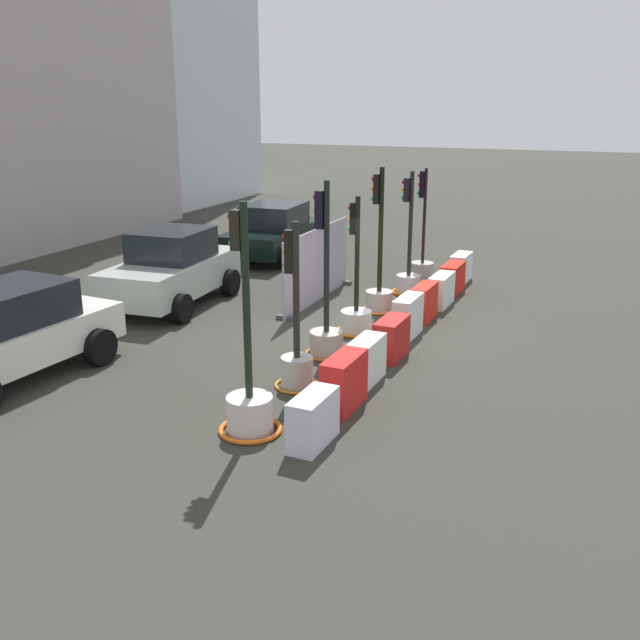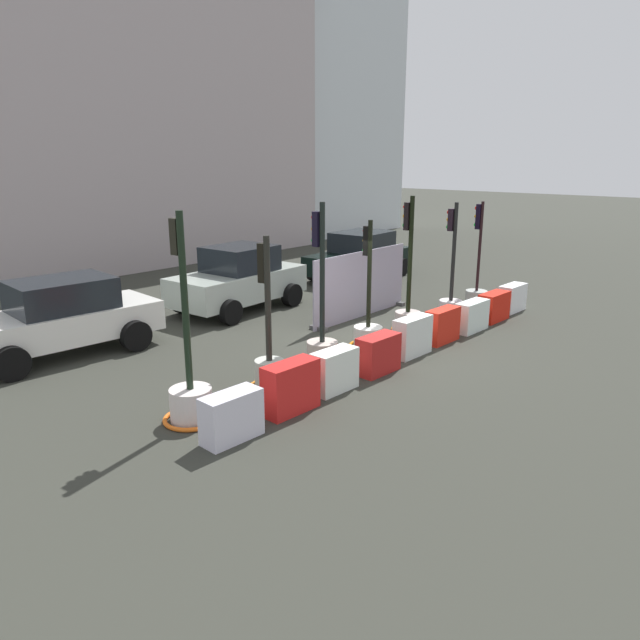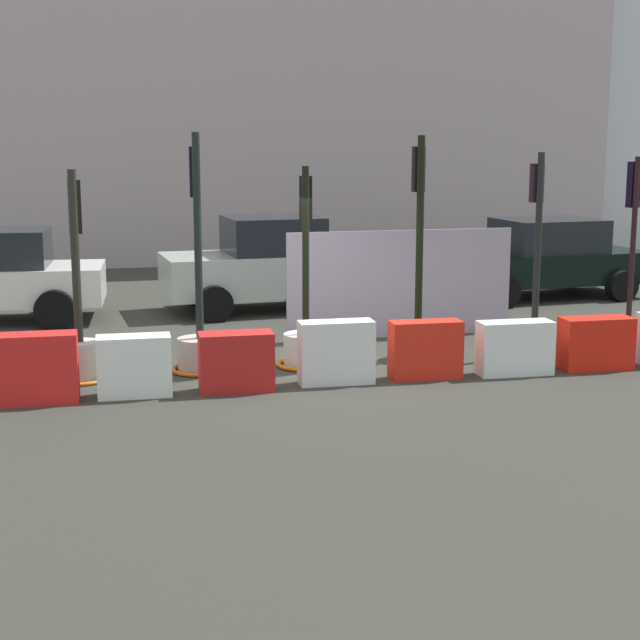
{
  "view_description": "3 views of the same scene",
  "coord_description": "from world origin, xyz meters",
  "px_view_note": "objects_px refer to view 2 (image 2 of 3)",
  "views": [
    {
      "loc": [
        -14.1,
        -4.77,
        4.89
      ],
      "look_at": [
        -2.04,
        0.24,
        0.84
      ],
      "focal_mm": 40.24,
      "sensor_mm": 36.0,
      "label": 1
    },
    {
      "loc": [
        -10.82,
        -7.65,
        4.33
      ],
      "look_at": [
        -2.04,
        0.01,
        1.09
      ],
      "focal_mm": 33.27,
      "sensor_mm": 36.0,
      "label": 2
    },
    {
      "loc": [
        -3.25,
        -13.51,
        3.33
      ],
      "look_at": [
        0.03,
        -0.1,
        0.75
      ],
      "focal_mm": 54.26,
      "sensor_mm": 36.0,
      "label": 3
    }
  ],
  "objects_px": {
    "traffic_light_4": "(408,308)",
    "construction_barrier_4": "(412,336)",
    "construction_barrier_0": "(232,417)",
    "car_black_sedan": "(360,255)",
    "construction_barrier_7": "(494,307)",
    "traffic_light_6": "(477,286)",
    "construction_barrier_3": "(378,354)",
    "traffic_light_1": "(269,359)",
    "traffic_light_2": "(322,338)",
    "traffic_light_0": "(190,392)",
    "traffic_light_3": "(368,329)",
    "construction_barrier_5": "(443,326)",
    "construction_barrier_1": "(291,387)",
    "construction_barrier_8": "(512,298)",
    "traffic_light_5": "(451,299)",
    "car_white_van": "(60,317)",
    "construction_barrier_2": "(334,371)",
    "construction_barrier_6": "(472,316)",
    "car_silver_hatchback": "(239,279)"
  },
  "relations": [
    {
      "from": "construction_barrier_0",
      "to": "car_white_van",
      "type": "relative_size",
      "value": 0.23
    },
    {
      "from": "construction_barrier_1",
      "to": "car_black_sedan",
      "type": "height_order",
      "value": "car_black_sedan"
    },
    {
      "from": "traffic_light_0",
      "to": "construction_barrier_7",
      "type": "distance_m",
      "value": 9.34
    },
    {
      "from": "traffic_light_1",
      "to": "traffic_light_5",
      "type": "distance_m",
      "value": 6.9
    },
    {
      "from": "car_black_sedan",
      "to": "construction_barrier_6",
      "type": "bearing_deg",
      "value": -119.42
    },
    {
      "from": "car_white_van",
      "to": "construction_barrier_5",
      "type": "bearing_deg",
      "value": -43.07
    },
    {
      "from": "traffic_light_3",
      "to": "traffic_light_4",
      "type": "height_order",
      "value": "traffic_light_4"
    },
    {
      "from": "traffic_light_6",
      "to": "construction_barrier_7",
      "type": "relative_size",
      "value": 2.88
    },
    {
      "from": "construction_barrier_6",
      "to": "construction_barrier_8",
      "type": "xyz_separation_m",
      "value": [
        2.59,
        0.06,
        0.0
      ]
    },
    {
      "from": "traffic_light_5",
      "to": "construction_barrier_5",
      "type": "distance_m",
      "value": 2.37
    },
    {
      "from": "traffic_light_0",
      "to": "traffic_light_1",
      "type": "relative_size",
      "value": 1.2
    },
    {
      "from": "construction_barrier_7",
      "to": "car_white_van",
      "type": "bearing_deg",
      "value": 146.14
    },
    {
      "from": "construction_barrier_0",
      "to": "car_silver_hatchback",
      "type": "xyz_separation_m",
      "value": [
        5.57,
        6.13,
        0.51
      ]
    },
    {
      "from": "traffic_light_4",
      "to": "construction_barrier_4",
      "type": "height_order",
      "value": "traffic_light_4"
    },
    {
      "from": "construction_barrier_1",
      "to": "traffic_light_4",
      "type": "bearing_deg",
      "value": 12.41
    },
    {
      "from": "traffic_light_5",
      "to": "construction_barrier_5",
      "type": "height_order",
      "value": "traffic_light_5"
    },
    {
      "from": "traffic_light_6",
      "to": "construction_barrier_3",
      "type": "distance_m",
      "value": 6.64
    },
    {
      "from": "car_black_sedan",
      "to": "construction_barrier_7",
      "type": "bearing_deg",
      "value": -109.75
    },
    {
      "from": "car_silver_hatchback",
      "to": "traffic_light_5",
      "type": "bearing_deg",
      "value": -57.34
    },
    {
      "from": "traffic_light_1",
      "to": "construction_barrier_0",
      "type": "bearing_deg",
      "value": -149.41
    },
    {
      "from": "construction_barrier_5",
      "to": "construction_barrier_7",
      "type": "xyz_separation_m",
      "value": [
        2.62,
        -0.07,
        -0.03
      ]
    },
    {
      "from": "traffic_light_5",
      "to": "traffic_light_4",
      "type": "bearing_deg",
      "value": 173.83
    },
    {
      "from": "construction_barrier_1",
      "to": "construction_barrier_4",
      "type": "xyz_separation_m",
      "value": [
        3.99,
        0.06,
        -0.01
      ]
    },
    {
      "from": "traffic_light_1",
      "to": "traffic_light_4",
      "type": "xyz_separation_m",
      "value": [
        5.05,
        0.13,
        0.01
      ]
    },
    {
      "from": "traffic_light_0",
      "to": "car_silver_hatchback",
      "type": "bearing_deg",
      "value": 42.38
    },
    {
      "from": "traffic_light_2",
      "to": "construction_barrier_4",
      "type": "xyz_separation_m",
      "value": [
        1.74,
        -1.17,
        -0.12
      ]
    },
    {
      "from": "construction_barrier_3",
      "to": "car_black_sedan",
      "type": "height_order",
      "value": "car_black_sedan"
    },
    {
      "from": "traffic_light_3",
      "to": "construction_barrier_0",
      "type": "height_order",
      "value": "traffic_light_3"
    },
    {
      "from": "construction_barrier_2",
      "to": "construction_barrier_3",
      "type": "xyz_separation_m",
      "value": [
        1.35,
        -0.05,
        -0.01
      ]
    },
    {
      "from": "car_silver_hatchback",
      "to": "car_white_van",
      "type": "bearing_deg",
      "value": -179.39
    },
    {
      "from": "car_white_van",
      "to": "car_silver_hatchback",
      "type": "relative_size",
      "value": 1.06
    },
    {
      "from": "traffic_light_3",
      "to": "construction_barrier_3",
      "type": "distance_m",
      "value": 1.7
    },
    {
      "from": "traffic_light_6",
      "to": "construction_barrier_3",
      "type": "relative_size",
      "value": 3.06
    },
    {
      "from": "traffic_light_4",
      "to": "construction_barrier_7",
      "type": "xyz_separation_m",
      "value": [
        2.32,
        -1.25,
        -0.21
      ]
    },
    {
      "from": "traffic_light_1",
      "to": "construction_barrier_0",
      "type": "distance_m",
      "value": 2.24
    },
    {
      "from": "construction_barrier_4",
      "to": "car_white_van",
      "type": "bearing_deg",
      "value": 130.54
    },
    {
      "from": "traffic_light_4",
      "to": "traffic_light_5",
      "type": "height_order",
      "value": "traffic_light_4"
    },
    {
      "from": "traffic_light_2",
      "to": "construction_barrier_5",
      "type": "xyz_separation_m",
      "value": [
        3.04,
        -1.19,
        -0.15
      ]
    },
    {
      "from": "traffic_light_2",
      "to": "construction_barrier_0",
      "type": "height_order",
      "value": "traffic_light_2"
    },
    {
      "from": "traffic_light_1",
      "to": "traffic_light_2",
      "type": "distance_m",
      "value": 1.71
    },
    {
      "from": "traffic_light_6",
      "to": "car_white_van",
      "type": "distance_m",
      "value": 11.37
    },
    {
      "from": "traffic_light_5",
      "to": "car_white_van",
      "type": "bearing_deg",
      "value": 149.68
    },
    {
      "from": "construction_barrier_0",
      "to": "construction_barrier_3",
      "type": "relative_size",
      "value": 1.0
    },
    {
      "from": "construction_barrier_1",
      "to": "construction_barrier_8",
      "type": "relative_size",
      "value": 1.05
    },
    {
      "from": "construction_barrier_0",
      "to": "construction_barrier_3",
      "type": "distance_m",
      "value": 3.96
    },
    {
      "from": "construction_barrier_0",
      "to": "car_black_sedan",
      "type": "bearing_deg",
      "value": 28.61
    },
    {
      "from": "construction_barrier_8",
      "to": "traffic_light_6",
      "type": "bearing_deg",
      "value": 94.37
    },
    {
      "from": "traffic_light_3",
      "to": "traffic_light_5",
      "type": "distance_m",
      "value": 3.63
    },
    {
      "from": "traffic_light_3",
      "to": "car_silver_hatchback",
      "type": "bearing_deg",
      "value": 85.58
    },
    {
      "from": "traffic_light_3",
      "to": "construction_barrier_2",
      "type": "xyz_separation_m",
      "value": [
        -2.58,
        -1.13,
        -0.04
      ]
    }
  ]
}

